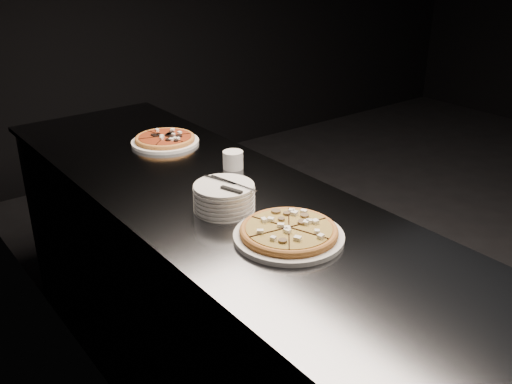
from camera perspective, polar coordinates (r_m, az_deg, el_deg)
floor at (r=3.94m, az=22.97°, el=-4.36°), size 5.00×5.00×0.00m
wall_left at (r=1.75m, az=-15.21°, el=11.56°), size 0.02×5.00×2.80m
counter at (r=2.29m, az=-3.99°, el=-10.37°), size 0.74×2.44×0.92m
pizza_mushroom at (r=1.73m, az=3.30°, el=-4.07°), size 0.35×0.35×0.04m
pizza_tomato at (r=2.56m, az=-9.08°, el=5.21°), size 0.33×0.33×0.03m
plate_stack at (r=1.90m, az=-3.21°, el=-0.54°), size 0.20×0.20×0.09m
cutlery at (r=1.87m, az=-2.77°, el=0.71°), size 0.06×0.22×0.01m
ramekin at (r=2.24m, az=-2.31°, el=3.28°), size 0.08×0.08×0.07m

